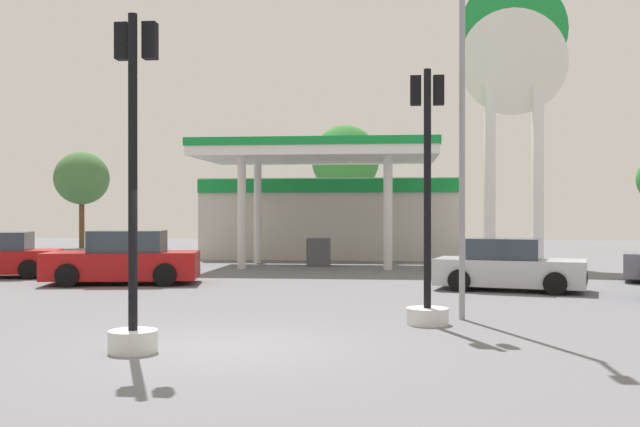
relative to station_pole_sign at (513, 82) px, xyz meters
name	(u,v)px	position (x,y,z in m)	size (l,w,h in m)	color
ground_plane	(225,347)	(-7.42, -18.70, -7.37)	(90.00, 90.00, 0.00)	slate
gas_station	(330,211)	(-7.74, 3.96, -5.21)	(11.51, 11.97, 4.85)	beige
station_pole_sign	(513,82)	(0.00, 0.00, 0.00)	(4.29, 0.56, 11.62)	white
car_1	(124,260)	(-12.80, -8.99, -6.65)	(4.71, 2.61, 1.59)	black
car_2	(509,267)	(-1.61, -9.64, -6.73)	(4.28, 2.64, 1.43)	black
traffic_signal_0	(427,243)	(-4.10, -15.96, -5.81)	(0.81, 0.81, 4.90)	silver
traffic_signal_1	(134,238)	(-8.72, -19.25, -5.62)	(0.75, 0.75, 5.21)	silver
tree_0	(82,178)	(-23.17, 11.55, -3.27)	(3.20, 3.20, 5.68)	brown
tree_1	(345,160)	(-7.64, 12.60, -2.23)	(3.93, 3.93, 7.18)	brown
corner_streetlamp	(463,92)	(-3.38, -15.46, -2.83)	(0.24, 1.48, 7.65)	gray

